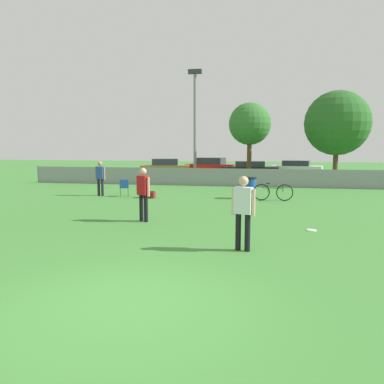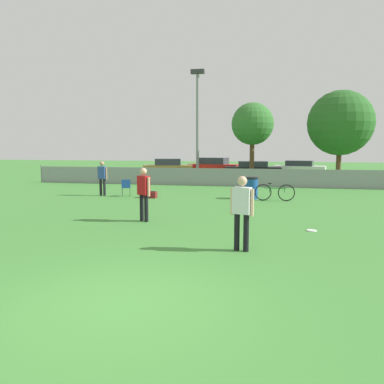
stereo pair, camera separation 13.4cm
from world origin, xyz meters
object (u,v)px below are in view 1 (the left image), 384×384
object	(u,v)px
tree_far_right	(337,123)
parked_car_tan	(165,168)
parked_car_dark	(250,169)
player_receiver_white	(243,208)
gear_bag_sideline	(148,195)
parked_car_red	(211,167)
tree_near_pole	(250,124)
folding_chair_sideline	(124,186)
bicycle_sideline	(273,192)
player_thrower_red	(143,190)
trash_bin	(250,188)
parked_car_white	(296,168)
frisbee_disc	(311,230)
spectator_in_blue	(100,176)
light_pole	(195,116)

from	to	relation	value
tree_far_right	parked_car_tan	xyz separation A→B (m)	(-12.84, 4.18, -3.26)
parked_car_dark	player_receiver_white	bearing A→B (deg)	-93.27
gear_bag_sideline	parked_car_red	distance (m)	16.03
gear_bag_sideline	parked_car_tan	distance (m)	13.83
tree_near_pole	tree_far_right	bearing A→B (deg)	-5.47
folding_chair_sideline	bicycle_sideline	bearing A→B (deg)	158.32
player_thrower_red	parked_car_red	size ratio (longest dim) A/B	0.37
trash_bin	parked_car_white	distance (m)	16.24
tree_far_right	frisbee_disc	xyz separation A→B (m)	(-3.16, -15.20, -3.96)
tree_far_right	player_thrower_red	bearing A→B (deg)	-119.37
folding_chair_sideline	trash_bin	distance (m)	6.07
frisbee_disc	spectator_in_blue	bearing A→B (deg)	146.68
bicycle_sideline	parked_car_red	bearing A→B (deg)	107.33
folding_chair_sideline	parked_car_dark	xyz separation A→B (m)	(5.42, 14.21, 0.14)
gear_bag_sideline	trash_bin	bearing A→B (deg)	8.26
parked_car_red	gear_bag_sideline	bearing A→B (deg)	-80.62
player_thrower_red	parked_car_tan	bearing A→B (deg)	133.69
parked_car_dark	parked_car_white	size ratio (longest dim) A/B	1.03
player_receiver_white	parked_car_tan	xyz separation A→B (m)	(-7.85, 21.89, -0.30)
frisbee_disc	parked_car_white	xyz separation A→B (m)	(1.21, 22.47, 0.63)
trash_bin	parked_car_dark	bearing A→B (deg)	92.66
bicycle_sideline	parked_car_dark	xyz separation A→B (m)	(-1.70, 14.22, 0.25)
bicycle_sideline	spectator_in_blue	bearing A→B (deg)	178.65
gear_bag_sideline	parked_car_red	bearing A→B (deg)	87.59
light_pole	bicycle_sideline	world-z (taller)	light_pole
tree_far_right	folding_chair_sideline	bearing A→B (deg)	-141.06
parked_car_red	parked_car_dark	size ratio (longest dim) A/B	1.00
player_receiver_white	spectator_in_blue	size ratio (longest dim) A/B	1.02
tree_far_right	parked_car_dark	distance (m)	8.45
trash_bin	tree_far_right	bearing A→B (deg)	58.87
tree_far_right	bicycle_sideline	xyz separation A→B (m)	(-4.17, -9.12, -3.58)
parked_car_red	parked_car_dark	xyz separation A→B (m)	(3.46, -1.56, -0.07)
light_pole	frisbee_disc	world-z (taller)	light_pole
spectator_in_blue	parked_car_tan	world-z (taller)	spectator_in_blue
tree_near_pole	parked_car_white	world-z (taller)	tree_near_pole
light_pole	parked_car_dark	xyz separation A→B (m)	(3.42, 6.26, -3.86)
spectator_in_blue	trash_bin	world-z (taller)	spectator_in_blue
trash_bin	parked_car_white	bearing A→B (deg)	78.40
tree_near_pole	parked_car_tan	size ratio (longest dim) A/B	1.27
spectator_in_blue	frisbee_disc	world-z (taller)	spectator_in_blue
player_receiver_white	gear_bag_sideline	distance (m)	9.80
spectator_in_blue	parked_car_tan	xyz separation A→B (m)	(-0.29, 13.22, -0.28)
gear_bag_sideline	parked_car_red	world-z (taller)	parked_car_red
light_pole	tree_near_pole	xyz separation A→B (m)	(3.58, 1.71, -0.50)
parked_car_red	parked_car_tan	bearing A→B (deg)	-133.01
light_pole	parked_car_tan	bearing A→B (deg)	123.68
trash_bin	parked_car_red	world-z (taller)	parked_car_red
trash_bin	gear_bag_sideline	world-z (taller)	trash_bin
light_pole	gear_bag_sideline	world-z (taller)	light_pole
parked_car_white	parked_car_tan	bearing A→B (deg)	-152.80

